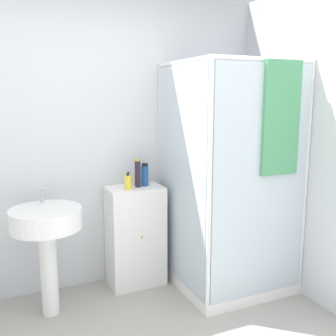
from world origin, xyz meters
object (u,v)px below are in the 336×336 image
Objects in this scene: shampoo_bottle_tall_black at (138,173)px; lotion_bottle_white at (135,178)px; sink at (46,230)px; soap_dispenser at (128,182)px; shampoo_bottle_blue at (145,175)px.

shampoo_bottle_tall_black reaches higher than lotion_bottle_white.
soap_dispenser reaches higher than sink.
shampoo_bottle_tall_black is at bearing -163.33° from shampoo_bottle_blue.
lotion_bottle_white is (0.11, 0.14, -0.00)m from soap_dispenser.
shampoo_bottle_blue is (0.86, 0.22, 0.30)m from sink.
sink is 0.94m from shampoo_bottle_blue.
shampoo_bottle_tall_black is 1.26× the size of shampoo_bottle_blue.
lotion_bottle_white is (0.79, 0.29, 0.27)m from sink.
shampoo_bottle_blue is 0.11m from lotion_bottle_white.
shampoo_bottle_tall_black reaches higher than soap_dispenser.
lotion_bottle_white is at bearing 20.26° from sink.
shampoo_bottle_blue is at bearing 20.80° from soap_dispenser.
sink is 0.88m from shampoo_bottle_tall_black.
lotion_bottle_white is at bearing 86.10° from shampoo_bottle_tall_black.
shampoo_bottle_tall_black is (0.79, 0.20, 0.33)m from sink.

